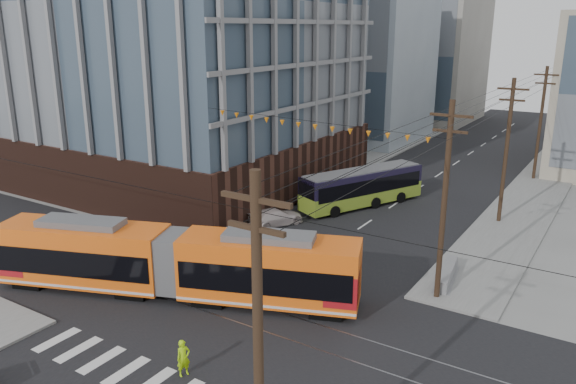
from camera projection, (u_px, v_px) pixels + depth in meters
name	position (u px, v px, depth m)	size (l,w,h in m)	color
ground	(187.00, 345.00, 26.59)	(160.00, 160.00, 0.00)	slate
office_building	(169.00, 29.00, 52.48)	(30.00, 25.00, 28.60)	#381E16
bg_bldg_nw_near	(352.00, 70.00, 74.93)	(18.00, 16.00, 18.00)	#8C99A5
bg_bldg_nw_far	(425.00, 57.00, 89.33)	(16.00, 18.00, 20.00)	gray
utility_pole_near	(258.00, 359.00, 15.81)	(0.30, 0.30, 11.00)	black
utility_pole_far	(562.00, 107.00, 66.09)	(0.30, 0.30, 11.00)	black
streetcar	(174.00, 262.00, 31.04)	(20.52, 2.89, 3.95)	orange
city_bus	(362.00, 187.00, 46.95)	(2.46, 11.36, 3.22)	black
parked_car_silver	(241.00, 237.00, 38.28)	(1.51, 4.34, 1.43)	#A4A4A4
parked_car_white	(275.00, 217.00, 42.52)	(1.82, 4.47, 1.30)	beige
parked_car_grey	(326.00, 193.00, 48.57)	(2.34, 5.08, 1.41)	#5E5E5E
pedestrian	(183.00, 358.00, 24.08)	(0.61, 0.40, 1.67)	#A9E50D
jersey_barrier	(447.00, 275.00, 33.11)	(0.98, 4.34, 0.87)	slate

